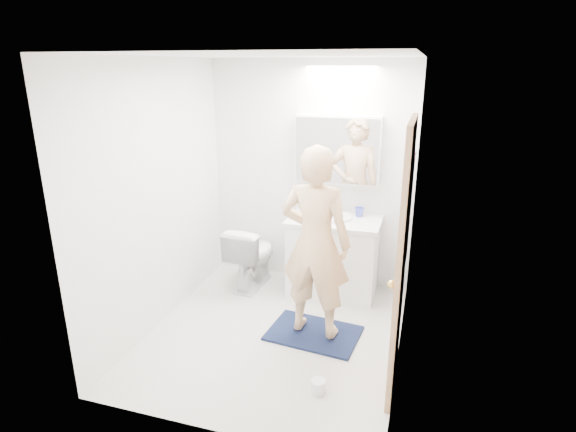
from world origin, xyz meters
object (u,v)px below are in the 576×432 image
at_px(vanity_cabinet, 333,258).
at_px(soap_bottle_b, 317,205).
at_px(soap_bottle_a, 314,203).
at_px(person, 316,243).
at_px(toilet_paper_roll, 318,386).
at_px(toilet, 252,255).
at_px(medicine_cabinet, 337,150).
at_px(toothbrush_cup, 359,212).

bearing_deg(vanity_cabinet, soap_bottle_b, 142.39).
bearing_deg(soap_bottle_a, vanity_cabinet, -31.02).
distance_m(soap_bottle_a, soap_bottle_b, 0.05).
bearing_deg(soap_bottle_a, soap_bottle_b, 62.24).
bearing_deg(person, toilet_paper_roll, 112.35).
xyz_separation_m(toilet, soap_bottle_b, (0.65, 0.30, 0.54)).
relative_size(medicine_cabinet, toilet, 1.25).
distance_m(soap_bottle_b, toothbrush_cup, 0.46).
xyz_separation_m(medicine_cabinet, toothbrush_cup, (0.26, -0.05, -0.63)).
height_order(medicine_cabinet, soap_bottle_a, medicine_cabinet).
distance_m(vanity_cabinet, soap_bottle_a, 0.62).
bearing_deg(toilet_paper_roll, toothbrush_cup, 90.13).
height_order(vanity_cabinet, toothbrush_cup, toothbrush_cup).
xyz_separation_m(vanity_cabinet, toothbrush_cup, (0.23, 0.16, 0.48)).
relative_size(toothbrush_cup, toilet_paper_roll, 0.94).
bearing_deg(vanity_cabinet, soap_bottle_a, 148.98).
xyz_separation_m(soap_bottle_b, toilet_paper_roll, (0.47, -1.81, -0.85)).
xyz_separation_m(vanity_cabinet, soap_bottle_b, (-0.23, 0.18, 0.51)).
height_order(medicine_cabinet, toothbrush_cup, medicine_cabinet).
height_order(person, toilet_paper_roll, person).
distance_m(vanity_cabinet, toothbrush_cup, 0.55).
height_order(toilet, person, person).
bearing_deg(toothbrush_cup, soap_bottle_a, -178.80).
distance_m(medicine_cabinet, soap_bottle_b, 0.64).
xyz_separation_m(soap_bottle_a, toilet_paper_roll, (0.48, -1.78, -0.88)).
xyz_separation_m(medicine_cabinet, toilet, (-0.85, -0.33, -1.15)).
bearing_deg(toothbrush_cup, person, -101.54).
height_order(medicine_cabinet, person, medicine_cabinet).
height_order(toilet, toilet_paper_roll, toilet).
bearing_deg(medicine_cabinet, toilet_paper_roll, -81.82).
bearing_deg(person, soap_bottle_a, -69.63).
distance_m(soap_bottle_a, toilet_paper_roll, 2.05).
height_order(toilet, soap_bottle_a, soap_bottle_a).
relative_size(person, soap_bottle_a, 7.54).
bearing_deg(toilet_paper_roll, soap_bottle_a, 105.15).
height_order(soap_bottle_a, soap_bottle_b, soap_bottle_a).
height_order(vanity_cabinet, person, person).
xyz_separation_m(vanity_cabinet, toilet, (-0.88, -0.11, -0.04)).
distance_m(toilet, soap_bottle_b, 0.89).
bearing_deg(vanity_cabinet, medicine_cabinet, 98.51).
height_order(vanity_cabinet, medicine_cabinet, medicine_cabinet).
height_order(person, toothbrush_cup, person).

